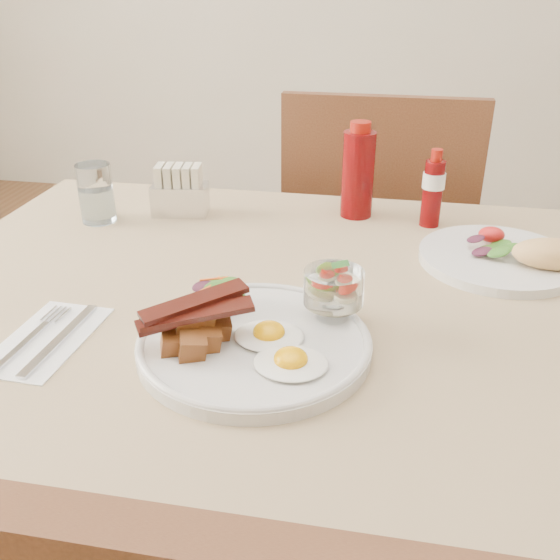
{
  "coord_description": "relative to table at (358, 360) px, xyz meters",
  "views": [
    {
      "loc": [
        0.03,
        -0.74,
        1.17
      ],
      "look_at": [
        -0.1,
        -0.07,
        0.82
      ],
      "focal_mm": 40.0,
      "sensor_mm": 36.0,
      "label": 1
    }
  ],
  "objects": [
    {
      "name": "bacon_potato_pile",
      "position": [
        -0.18,
        -0.16,
        0.13
      ],
      "size": [
        0.13,
        0.11,
        0.05
      ],
      "rotation": [
        0.0,
        0.0,
        0.11
      ],
      "color": "brown",
      "rests_on": "main_plate"
    },
    {
      "name": "sugar_caddy",
      "position": [
        -0.35,
        0.29,
        0.13
      ],
      "size": [
        0.11,
        0.07,
        0.09
      ],
      "rotation": [
        0.0,
        0.0,
        0.14
      ],
      "color": "silver",
      "rests_on": "table"
    },
    {
      "name": "second_plate",
      "position": [
        0.21,
        0.17,
        0.1
      ],
      "size": [
        0.25,
        0.24,
        0.06
      ],
      "rotation": [
        0.0,
        0.0,
        0.0
      ],
      "color": "silver",
      "rests_on": "table"
    },
    {
      "name": "hot_sauce_bottle",
      "position": [
        0.1,
        0.32,
        0.15
      ],
      "size": [
        0.05,
        0.05,
        0.14
      ],
      "rotation": [
        0.0,
        0.0,
        0.33
      ],
      "color": "#570506",
      "rests_on": "table"
    },
    {
      "name": "main_plate",
      "position": [
        -0.12,
        -0.13,
        0.1
      ],
      "size": [
        0.28,
        0.28,
        0.02
      ],
      "primitive_type": "cylinder",
      "color": "silver",
      "rests_on": "table"
    },
    {
      "name": "napkin_cutlery",
      "position": [
        -0.37,
        -0.16,
        0.09
      ],
      "size": [
        0.1,
        0.18,
        0.01
      ],
      "rotation": [
        0.0,
        0.0,
        -0.04
      ],
      "color": "white",
      "rests_on": "table"
    },
    {
      "name": "fried_eggs",
      "position": [
        -0.08,
        -0.15,
        0.11
      ],
      "size": [
        0.14,
        0.15,
        0.02
      ],
      "rotation": [
        0.0,
        0.0,
        -0.33
      ],
      "color": "white",
      "rests_on": "main_plate"
    },
    {
      "name": "chair_far",
      "position": [
        0.0,
        0.66,
        -0.14
      ],
      "size": [
        0.42,
        0.42,
        0.93
      ],
      "color": "brown",
      "rests_on": "ground"
    },
    {
      "name": "water_glass",
      "position": [
        -0.49,
        0.23,
        0.13
      ],
      "size": [
        0.06,
        0.06,
        0.1
      ],
      "color": "white",
      "rests_on": "table"
    },
    {
      "name": "fruit_cup",
      "position": [
        -0.03,
        -0.06,
        0.15
      ],
      "size": [
        0.07,
        0.07,
        0.08
      ],
      "rotation": [
        0.0,
        0.0,
        0.03
      ],
      "color": "white",
      "rests_on": "main_plate"
    },
    {
      "name": "table",
      "position": [
        0.0,
        0.0,
        0.0
      ],
      "size": [
        1.33,
        0.88,
        0.75
      ],
      "color": "brown",
      "rests_on": "ground"
    },
    {
      "name": "side_salad",
      "position": [
        -0.18,
        -0.06,
        0.12
      ],
      "size": [
        0.07,
        0.07,
        0.04
      ],
      "rotation": [
        0.0,
        0.0,
        -0.1
      ],
      "color": "#265416",
      "rests_on": "main_plate"
    },
    {
      "name": "ketchup_bottle",
      "position": [
        -0.03,
        0.34,
        0.17
      ],
      "size": [
        0.07,
        0.07,
        0.17
      ],
      "rotation": [
        0.0,
        0.0,
        -0.36
      ],
      "color": "#570506",
      "rests_on": "table"
    }
  ]
}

